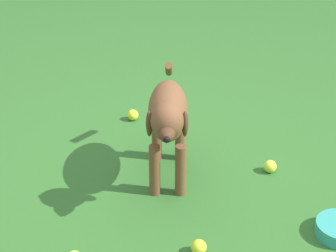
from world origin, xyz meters
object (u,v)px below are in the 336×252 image
object	(u,v)px
dog	(168,116)
tennis_ball_3	(270,166)
tennis_ball_0	(133,115)
tennis_ball_1	(199,247)

from	to	relation	value
dog	tennis_ball_3	xyz separation A→B (m)	(0.10, -0.52, -0.33)
dog	tennis_ball_0	world-z (taller)	dog
dog	tennis_ball_1	xyz separation A→B (m)	(-0.53, -0.15, -0.33)
dog	tennis_ball_1	bearing A→B (deg)	14.10
tennis_ball_3	tennis_ball_0	bearing A→B (deg)	54.55
dog	tennis_ball_1	distance (m)	0.65
dog	tennis_ball_3	distance (m)	0.62
tennis_ball_0	tennis_ball_3	bearing A→B (deg)	-125.45
dog	tennis_ball_3	size ratio (longest dim) A/B	12.36
dog	tennis_ball_0	xyz separation A→B (m)	(0.63, 0.23, -0.33)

